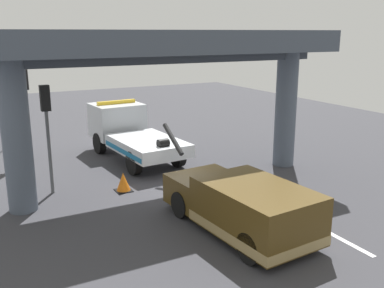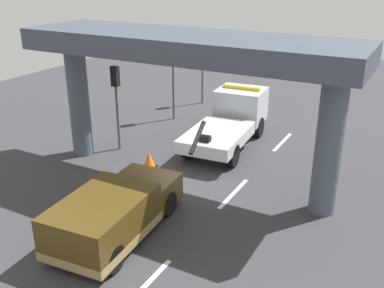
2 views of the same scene
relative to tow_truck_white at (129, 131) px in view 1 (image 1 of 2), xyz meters
The scene contains 11 objects.
ground_plane 5.01m from the tow_truck_white, behind, with size 60.00×40.00×0.10m, color #38383D.
lane_stripe_west 11.16m from the tow_truck_white, 168.17° to the right, with size 2.60×0.16×0.01m, color silver.
lane_stripe_mid 5.49m from the tow_truck_white, 154.92° to the right, with size 2.60×0.16×0.01m, color silver.
lane_stripe_east 2.81m from the tow_truck_white, 63.28° to the right, with size 2.60×0.16×0.01m, color silver.
tow_truck_white is the anchor object (origin of this frame).
towed_van_green 9.28m from the tow_truck_white, behind, with size 5.34×2.55×1.58m.
overpass_structure 5.82m from the tow_truck_white, behind, with size 3.60×12.87×5.77m.
traffic_light_near 5.63m from the tow_truck_white, 128.37° to the left, with size 0.39×0.32×3.93m.
traffic_light_far 4.87m from the tow_truck_white, 68.46° to the left, with size 0.39×0.32×4.10m.
traffic_light_mid 6.89m from the tow_truck_white, 39.21° to the left, with size 0.39×0.32×4.05m.
traffic_cone_orange 4.84m from the tow_truck_white, 156.99° to the left, with size 0.59×0.59×0.70m.
Camera 1 is at (-14.15, 6.85, 5.69)m, focal length 40.88 mm.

